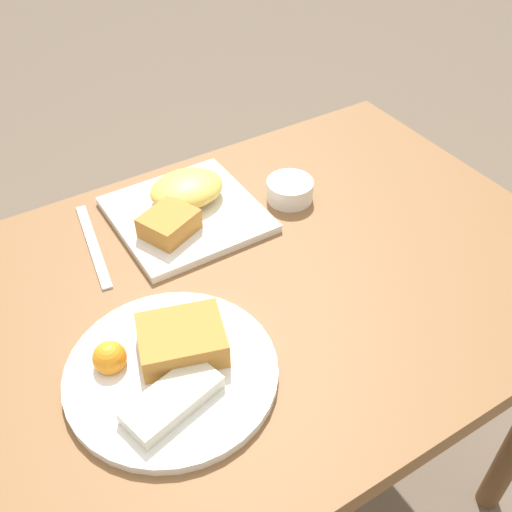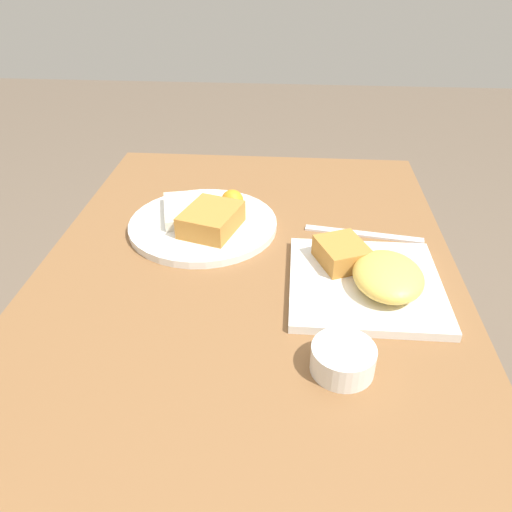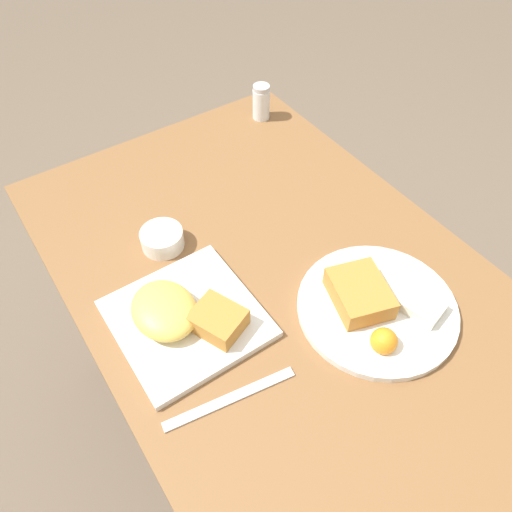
% 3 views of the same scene
% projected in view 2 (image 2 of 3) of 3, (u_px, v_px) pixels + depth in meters
% --- Properties ---
extents(dining_table, '(1.05, 0.70, 0.70)m').
position_uv_depth(dining_table, '(246.00, 324.00, 0.84)').
color(dining_table, brown).
rests_on(dining_table, ground_plane).
extents(plate_square_near, '(0.23, 0.23, 0.06)m').
position_uv_depth(plate_square_near, '(370.00, 277.00, 0.77)').
color(plate_square_near, white).
rests_on(plate_square_near, dining_table).
extents(plate_oval_far, '(0.28, 0.28, 0.05)m').
position_uv_depth(plate_oval_far, '(205.00, 221.00, 0.93)').
color(plate_oval_far, white).
rests_on(plate_oval_far, dining_table).
extents(sauce_ramekin, '(0.08, 0.08, 0.04)m').
position_uv_depth(sauce_ramekin, '(343.00, 358.00, 0.63)').
color(sauce_ramekin, white).
rests_on(sauce_ramekin, dining_table).
extents(butter_knife, '(0.05, 0.21, 0.00)m').
position_uv_depth(butter_knife, '(363.00, 234.00, 0.92)').
color(butter_knife, silver).
rests_on(butter_knife, dining_table).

